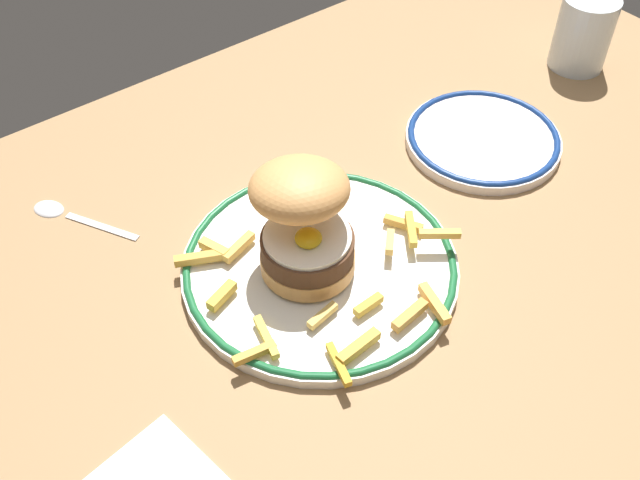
{
  "coord_description": "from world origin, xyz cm",
  "views": [
    {
      "loc": [
        -33.13,
        -35.83,
        56.73
      ],
      "look_at": [
        -2.77,
        3.14,
        4.6
      ],
      "focal_mm": 41.5,
      "sensor_mm": 36.0,
      "label": 1
    }
  ],
  "objects_px": {
    "side_plate": "(483,138)",
    "burger": "(303,218)",
    "dinner_plate": "(320,266)",
    "spoon": "(59,211)",
    "water_glass": "(582,38)"
  },
  "relations": [
    {
      "from": "side_plate",
      "to": "spoon",
      "type": "relative_size",
      "value": 1.49
    },
    {
      "from": "dinner_plate",
      "to": "burger",
      "type": "bearing_deg",
      "value": 133.07
    },
    {
      "from": "dinner_plate",
      "to": "spoon",
      "type": "relative_size",
      "value": 2.24
    },
    {
      "from": "water_glass",
      "to": "spoon",
      "type": "relative_size",
      "value": 0.78
    },
    {
      "from": "dinner_plate",
      "to": "side_plate",
      "type": "relative_size",
      "value": 1.51
    },
    {
      "from": "burger",
      "to": "side_plate",
      "type": "xyz_separation_m",
      "value": [
        0.29,
        0.03,
        -0.07
      ]
    },
    {
      "from": "water_glass",
      "to": "side_plate",
      "type": "height_order",
      "value": "water_glass"
    },
    {
      "from": "spoon",
      "to": "dinner_plate",
      "type": "bearing_deg",
      "value": -54.4
    },
    {
      "from": "side_plate",
      "to": "burger",
      "type": "bearing_deg",
      "value": -174.36
    },
    {
      "from": "dinner_plate",
      "to": "spoon",
      "type": "distance_m",
      "value": 0.3
    },
    {
      "from": "side_plate",
      "to": "spoon",
      "type": "height_order",
      "value": "side_plate"
    },
    {
      "from": "dinner_plate",
      "to": "side_plate",
      "type": "distance_m",
      "value": 0.28
    },
    {
      "from": "spoon",
      "to": "side_plate",
      "type": "bearing_deg",
      "value": -23.97
    },
    {
      "from": "burger",
      "to": "dinner_plate",
      "type": "bearing_deg",
      "value": -46.93
    },
    {
      "from": "dinner_plate",
      "to": "side_plate",
      "type": "xyz_separation_m",
      "value": [
        0.28,
        0.04,
        -0.0
      ]
    }
  ]
}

